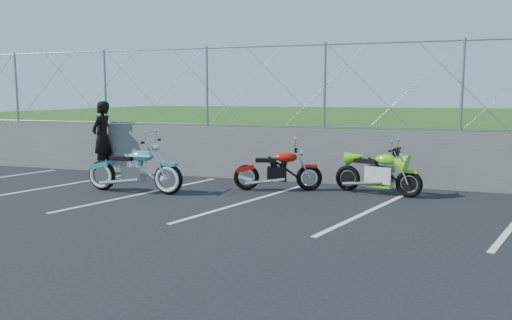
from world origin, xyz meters
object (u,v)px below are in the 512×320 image
(sportbike_green, at_px, (379,174))
(person_standing, at_px, (102,137))
(naked_orange, at_px, (279,172))
(cruiser_turquoise, at_px, (135,171))

(sportbike_green, bearing_deg, person_standing, -170.55)
(naked_orange, height_order, sportbike_green, sportbike_green)
(sportbike_green, relative_size, person_standing, 0.97)
(naked_orange, bearing_deg, cruiser_turquoise, -172.82)
(cruiser_turquoise, bearing_deg, person_standing, 137.15)
(sportbike_green, xyz_separation_m, person_standing, (-7.32, 0.73, 0.54))
(person_standing, bearing_deg, naked_orange, 77.41)
(person_standing, bearing_deg, cruiser_turquoise, 45.32)
(naked_orange, bearing_deg, sportbike_green, -8.13)
(cruiser_turquoise, distance_m, sportbike_green, 5.20)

